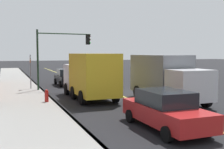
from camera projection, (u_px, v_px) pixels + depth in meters
ground at (113, 93)px, 22.52m from camera, size 200.00×200.00×0.00m
sidewalk_slab at (24, 97)px, 20.00m from camera, size 80.00×3.54×0.15m
curb_edge at (48, 96)px, 20.61m from camera, size 80.00×0.16×0.15m
lane_stripe_center at (113, 93)px, 22.52m from camera, size 80.00×0.16×0.01m
car_black at (67, 77)px, 27.78m from camera, size 4.08×2.00×1.64m
car_red at (165, 110)px, 11.78m from camera, size 4.74×2.04×1.65m
truck_gray at (166, 77)px, 18.43m from camera, size 6.54×2.55×3.09m
truck_yellow at (90, 75)px, 19.38m from camera, size 6.51×2.52×3.19m
traffic_light_mast at (60, 49)px, 23.72m from camera, size 0.28×4.69×5.18m
street_sign_post at (31, 69)px, 23.96m from camera, size 0.60×0.08×3.09m
fire_hydrant at (47, 97)px, 17.52m from camera, size 0.24×0.24×0.94m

